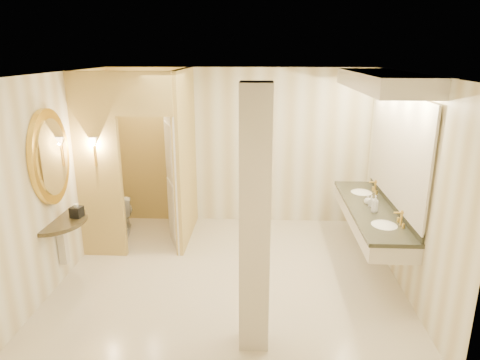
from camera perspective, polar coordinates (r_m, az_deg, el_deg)
The scene contains 16 objects.
floor at distance 6.06m, azimuth -1.27°, elevation -12.37°, with size 4.50×4.50×0.00m, color beige.
ceiling at distance 5.30m, azimuth -1.46°, elevation 14.05°, with size 4.50×4.50×0.00m, color silver.
wall_back at distance 7.46m, azimuth -0.22°, elevation 4.41°, with size 4.50×0.02×2.70m, color white.
wall_front at distance 3.67m, azimuth -3.69°, elevation -9.20°, with size 4.50×0.02×2.70m, color white.
wall_left at distance 6.12m, azimuth -22.87°, elevation 0.25°, with size 0.02×4.00×2.70m, color white.
wall_right at distance 5.82m, azimuth 21.34°, elevation -0.39°, with size 0.02×4.00×2.70m, color white.
toilet_closet at distance 6.62m, azimuth -10.47°, elevation 2.82°, with size 1.50×1.55×2.70m.
wall_sconce at distance 6.28m, azimuth -18.94°, elevation 4.68°, with size 0.14×0.14×0.42m.
vanity at distance 6.04m, azimuth 18.04°, elevation 3.29°, with size 0.75×2.58×2.09m.
console_shelf at distance 5.87m, azimuth -23.64°, elevation -0.62°, with size 0.92×0.92×1.91m.
pillar at distance 4.17m, azimuth 2.01°, elevation -5.86°, with size 0.30×0.30×2.70m, color beige.
tissue_box at distance 5.98m, azimuth -20.93°, elevation -3.99°, with size 0.14×0.14×0.14m, color black.
toilet at distance 7.51m, azimuth -15.55°, elevation -4.15°, with size 0.39×0.68×0.69m, color white.
soap_bottle_a at distance 6.25m, azimuth 17.10°, elevation -2.67°, with size 0.07×0.07×0.15m, color beige.
soap_bottle_b at distance 6.32m, azimuth 16.66°, elevation -2.53°, with size 0.10×0.10×0.13m, color silver.
soap_bottle_c at distance 6.01m, azimuth 17.56°, elevation -3.06°, with size 0.09×0.09×0.23m, color #C6B28C.
Camera 1 is at (0.40, -5.27, 2.96)m, focal length 32.00 mm.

